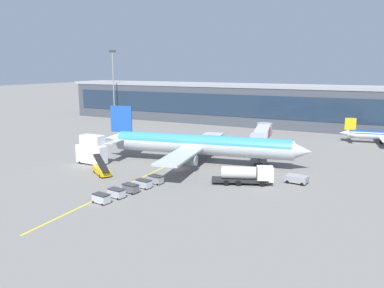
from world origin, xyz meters
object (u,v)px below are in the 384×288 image
(baggage_cart_3, at_px, (144,184))
(baggage_cart_1, at_px, (116,193))
(fuel_tanker, at_px, (247,175))
(belt_loader, at_px, (101,170))
(baggage_cart_0, at_px, (101,198))
(catering_lift, at_px, (92,150))
(main_airliner, at_px, (200,145))
(baggage_cart_4, at_px, (156,179))
(pushback_tug, at_px, (296,179))
(baggage_cart_2, at_px, (131,188))

(baggage_cart_3, bearing_deg, baggage_cart_1, -98.21)
(fuel_tanker, relative_size, baggage_cart_1, 3.85)
(baggage_cart_1, relative_size, baggage_cart_3, 1.00)
(baggage_cart_1, bearing_deg, belt_loader, 138.79)
(baggage_cart_0, bearing_deg, baggage_cart_3, 81.79)
(fuel_tanker, height_order, baggage_cart_0, fuel_tanker)
(catering_lift, relative_size, baggage_cart_0, 2.42)
(baggage_cart_0, bearing_deg, baggage_cart_1, 81.79)
(main_airliner, bearing_deg, baggage_cart_4, -91.16)
(belt_loader, bearing_deg, baggage_cart_3, -15.96)
(pushback_tug, distance_m, baggage_cart_4, 25.26)
(main_airliner, height_order, baggage_cart_2, main_airliner)
(baggage_cart_1, bearing_deg, main_airliner, 86.34)
(pushback_tug, relative_size, belt_loader, 0.62)
(main_airliner, relative_size, fuel_tanker, 4.22)
(fuel_tanker, relative_size, catering_lift, 1.59)
(fuel_tanker, bearing_deg, baggage_cart_4, -154.02)
(fuel_tanker, distance_m, catering_lift, 34.62)
(baggage_cart_0, relative_size, baggage_cart_2, 1.00)
(catering_lift, bearing_deg, baggage_cart_1, -40.15)
(main_airliner, height_order, catering_lift, main_airliner)
(main_airliner, distance_m, baggage_cart_4, 17.77)
(belt_loader, bearing_deg, pushback_tug, 18.26)
(baggage_cart_1, bearing_deg, catering_lift, 139.85)
(baggage_cart_2, relative_size, baggage_cart_4, 1.00)
(fuel_tanker, relative_size, baggage_cart_3, 3.85)
(baggage_cart_4, bearing_deg, pushback_tug, 27.86)
(pushback_tug, distance_m, baggage_cart_1, 31.87)
(belt_loader, height_order, baggage_cart_1, belt_loader)
(baggage_cart_1, relative_size, baggage_cart_2, 1.00)
(fuel_tanker, bearing_deg, pushback_tug, 31.22)
(main_airliner, xyz_separation_m, baggage_cart_2, (-1.27, -23.79, -3.33))
(baggage_cart_0, relative_size, baggage_cart_3, 1.00)
(pushback_tug, height_order, belt_loader, belt_loader)
(main_airliner, height_order, belt_loader, main_airliner)
(baggage_cart_1, height_order, baggage_cart_4, same)
(baggage_cart_0, relative_size, baggage_cart_1, 1.00)
(main_airliner, xyz_separation_m, baggage_cart_1, (-1.72, -26.95, -3.33))
(catering_lift, xyz_separation_m, baggage_cart_3, (19.55, -9.39, -2.28))
(main_airliner, relative_size, baggage_cart_3, 16.23)
(catering_lift, distance_m, baggage_cart_3, 21.80)
(main_airliner, xyz_separation_m, baggage_cart_0, (-2.18, -30.12, -3.33))
(baggage_cart_0, bearing_deg, main_airliner, 85.86)
(belt_loader, distance_m, baggage_cart_1, 14.87)
(pushback_tug, relative_size, baggage_cart_4, 1.41)
(pushback_tug, height_order, catering_lift, catering_lift)
(baggage_cart_3, xyz_separation_m, baggage_cart_4, (0.46, 3.17, 0.00))
(baggage_cart_1, xyz_separation_m, baggage_cart_4, (1.37, 9.50, 0.00))
(baggage_cart_2, bearing_deg, catering_lift, 146.67)
(catering_lift, bearing_deg, baggage_cart_4, -17.27)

